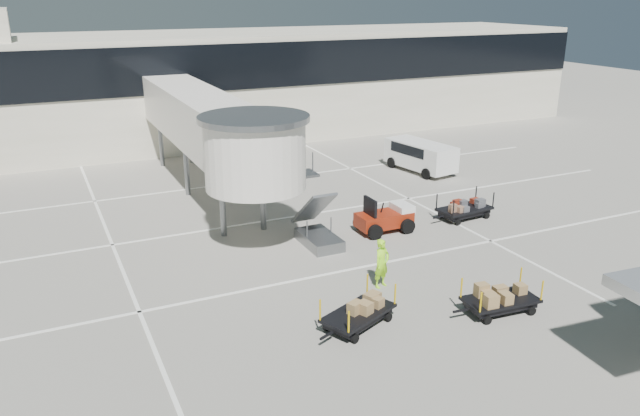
{
  "coord_description": "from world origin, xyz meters",
  "views": [
    {
      "loc": [
        -12.61,
        -18.96,
        10.95
      ],
      "look_at": [
        -1.62,
        4.43,
        2.0
      ],
      "focal_mm": 35.0,
      "sensor_mm": 36.0,
      "label": 1
    }
  ],
  "objects_px": {
    "baggage_tug": "(385,218)",
    "minivan": "(419,154)",
    "box_cart_far": "(360,312)",
    "suitcase_cart": "(465,209)",
    "ground_worker": "(382,263)",
    "box_cart_near": "(499,299)"
  },
  "relations": [
    {
      "from": "box_cart_near",
      "to": "box_cart_far",
      "type": "distance_m",
      "value": 5.16
    },
    {
      "from": "suitcase_cart",
      "to": "ground_worker",
      "type": "xyz_separation_m",
      "value": [
        -7.87,
        -4.98,
        0.5
      ]
    },
    {
      "from": "suitcase_cart",
      "to": "ground_worker",
      "type": "relative_size",
      "value": 1.75
    },
    {
      "from": "box_cart_near",
      "to": "box_cart_far",
      "type": "relative_size",
      "value": 1.0
    },
    {
      "from": "ground_worker",
      "to": "box_cart_far",
      "type": "bearing_deg",
      "value": -151.7
    },
    {
      "from": "suitcase_cart",
      "to": "minivan",
      "type": "xyz_separation_m",
      "value": [
        2.92,
        8.65,
        0.63
      ]
    },
    {
      "from": "baggage_tug",
      "to": "minivan",
      "type": "xyz_separation_m",
      "value": [
        7.55,
        8.48,
        0.47
      ]
    },
    {
      "from": "suitcase_cart",
      "to": "box_cart_near",
      "type": "height_order",
      "value": "suitcase_cart"
    },
    {
      "from": "box_cart_near",
      "to": "box_cart_far",
      "type": "bearing_deg",
      "value": 169.62
    },
    {
      "from": "box_cart_far",
      "to": "suitcase_cart",
      "type": "bearing_deg",
      "value": 12.02
    },
    {
      "from": "baggage_tug",
      "to": "box_cart_far",
      "type": "height_order",
      "value": "baggage_tug"
    },
    {
      "from": "baggage_tug",
      "to": "suitcase_cart",
      "type": "height_order",
      "value": "baggage_tug"
    },
    {
      "from": "box_cart_near",
      "to": "minivan",
      "type": "relative_size",
      "value": 0.65
    },
    {
      "from": "box_cart_near",
      "to": "suitcase_cart",
      "type": "bearing_deg",
      "value": 64.03
    },
    {
      "from": "ground_worker",
      "to": "baggage_tug",
      "type": "bearing_deg",
      "value": 40.22
    },
    {
      "from": "baggage_tug",
      "to": "minivan",
      "type": "relative_size",
      "value": 0.53
    },
    {
      "from": "suitcase_cart",
      "to": "ground_worker",
      "type": "distance_m",
      "value": 9.33
    },
    {
      "from": "suitcase_cart",
      "to": "box_cart_near",
      "type": "distance_m",
      "value": 9.97
    },
    {
      "from": "ground_worker",
      "to": "minivan",
      "type": "xyz_separation_m",
      "value": [
        10.79,
        13.63,
        0.13
      ]
    },
    {
      "from": "box_cart_far",
      "to": "minivan",
      "type": "xyz_separation_m",
      "value": [
        12.98,
        15.88,
        0.64
      ]
    },
    {
      "from": "box_cart_near",
      "to": "ground_worker",
      "type": "height_order",
      "value": "ground_worker"
    },
    {
      "from": "baggage_tug",
      "to": "suitcase_cart",
      "type": "distance_m",
      "value": 4.64
    }
  ]
}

